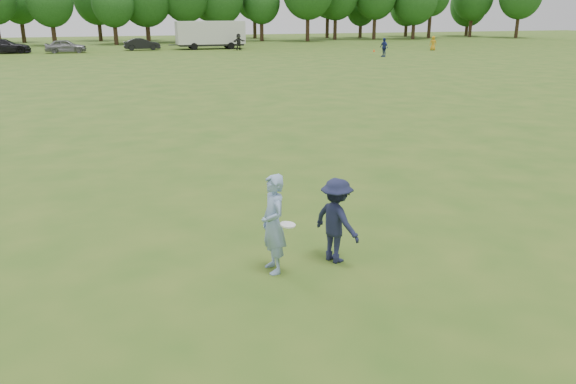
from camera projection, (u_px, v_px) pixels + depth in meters
name	position (u px, v px, depth m)	size (l,w,h in m)	color
ground	(352.00, 265.00, 10.28)	(200.00, 200.00, 0.00)	#305518
thrower	(273.00, 224.00, 9.77)	(0.65, 0.43, 1.79)	#809DC7
defender	(336.00, 220.00, 10.21)	(1.02, 0.59, 1.59)	#1A1E3A
player_far_b	(384.00, 47.00, 55.75)	(1.07, 0.45, 1.83)	navy
player_far_c	(433.00, 43.00, 64.50)	(0.79, 0.52, 1.63)	orange
player_far_d	(239.00, 42.00, 64.96)	(1.74, 0.55, 1.87)	black
car_d	(4.00, 46.00, 59.90)	(2.15, 5.30, 1.54)	black
car_e	(66.00, 46.00, 60.80)	(1.71, 4.25, 1.45)	slate
car_f	(142.00, 44.00, 64.92)	(1.43, 4.10, 1.35)	black
field_cone	(374.00, 50.00, 62.55)	(0.28, 0.28, 0.30)	#E8430C
disc_in_play	(288.00, 225.00, 9.56)	(0.32, 0.32, 0.06)	white
cargo_trailer	(210.00, 34.00, 66.65)	(9.00, 2.75, 3.20)	silver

